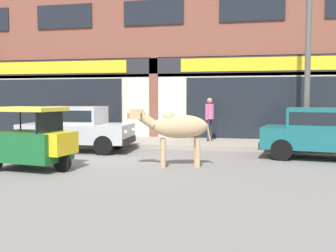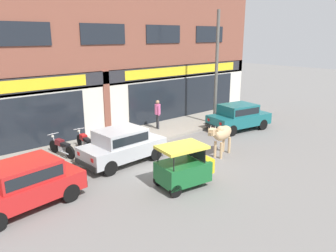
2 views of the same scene
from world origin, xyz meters
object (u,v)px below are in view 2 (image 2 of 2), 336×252
motorcycle_1 (85,142)px  cow (222,134)px  auto_rickshaw (185,169)px  car_2 (122,144)px  motorcycle_0 (62,147)px  car_1 (239,116)px  utility_pole (216,69)px  car_0 (24,183)px  pedestrian (158,111)px

motorcycle_1 → cow: bearing=-44.3°
cow → auto_rickshaw: size_ratio=1.01×
car_2 → motorcycle_0: (-1.70, 2.10, -0.29)m
car_1 → motorcycle_0: bearing=166.7°
auto_rickshaw → motorcycle_1: bearing=101.0°
cow → auto_rickshaw: (-3.32, -1.11, -0.35)m
utility_pole → car_0: bearing=-168.0°
cow → motorcycle_0: (-5.45, 4.27, -0.48)m
car_0 → motorcycle_0: size_ratio=2.08×
utility_pole → car_1: bearing=-77.7°
motorcycle_0 → utility_pole: 9.49m
cow → car_1: bearing=27.9°
cow → utility_pole: utility_pole is taller
car_0 → utility_pole: size_ratio=0.59×
utility_pole → pedestrian: bearing=157.9°
cow → pedestrian: (0.35, 4.85, 0.12)m
auto_rickshaw → utility_pole: (6.92, 4.64, 2.66)m
car_1 → pedestrian: pedestrian is taller
car_1 → motorcycle_1: car_1 is taller
cow → motorcycle_1: (-4.37, 4.27, -0.48)m
car_2 → utility_pole: utility_pole is taller
car_1 → motorcycle_1: bearing=165.1°
car_1 → cow: bearing=-152.1°
car_1 → auto_rickshaw: (-7.24, -3.18, -0.15)m
pedestrian → utility_pole: bearing=-22.1°
auto_rickshaw → motorcycle_0: size_ratio=1.15×
pedestrian → auto_rickshaw: bearing=-121.7°
pedestrian → cow: bearing=-94.1°
utility_pole → cow: bearing=-135.5°
auto_rickshaw → pedestrian: (3.67, 5.96, 0.46)m
motorcycle_0 → auto_rickshaw: bearing=-68.5°
auto_rickshaw → pedestrian: bearing=58.3°
car_2 → utility_pole: bearing=10.5°
car_0 → motorcycle_1: car_0 is taller
cow → auto_rickshaw: cow is taller
cow → motorcycle_0: size_ratio=1.16×
cow → car_2: size_ratio=0.57×
cow → car_0: (-8.04, 1.06, -0.19)m
cow → car_0: 8.11m
cow → car_1: 4.43m
car_0 → utility_pole: 12.15m
car_2 → auto_rickshaw: bearing=-82.6°
cow → car_2: (-3.75, 2.17, -0.19)m
pedestrian → utility_pole: utility_pole is taller
cow → motorcycle_1: 6.13m
auto_rickshaw → pedestrian: pedestrian is taller
cow → motorcycle_0: cow is taller
car_0 → motorcycle_1: (3.67, 3.21, -0.29)m
car_1 → car_2: bearing=179.2°
car_2 → motorcycle_1: size_ratio=2.03×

